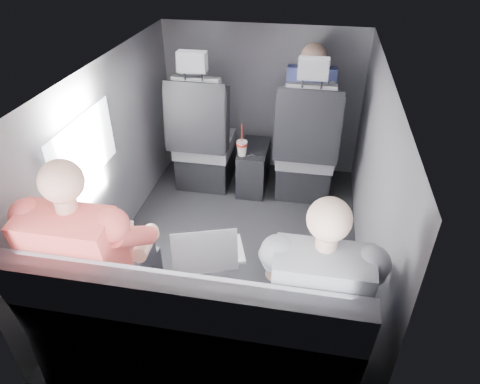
% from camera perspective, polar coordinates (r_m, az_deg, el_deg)
% --- Properties ---
extents(floor, '(2.60, 2.60, 0.00)m').
position_cam_1_polar(floor, '(3.26, -0.66, -7.40)').
color(floor, black).
rests_on(floor, ground).
extents(ceiling, '(2.60, 2.60, 0.00)m').
position_cam_1_polar(ceiling, '(2.59, -0.85, 15.83)').
color(ceiling, '#B2B2AD').
rests_on(ceiling, panel_back).
extents(panel_left, '(0.02, 2.60, 1.35)m').
position_cam_1_polar(panel_left, '(3.15, -17.07, 4.26)').
color(panel_left, '#56565B').
rests_on(panel_left, floor).
extents(panel_right, '(0.02, 2.60, 1.35)m').
position_cam_1_polar(panel_right, '(2.86, 17.27, 1.06)').
color(panel_right, '#56565B').
rests_on(panel_right, floor).
extents(panel_front, '(1.80, 0.02, 1.35)m').
position_cam_1_polar(panel_front, '(4.03, 2.92, 12.13)').
color(panel_front, '#56565B').
rests_on(panel_front, floor).
extents(panel_back, '(1.80, 0.02, 1.35)m').
position_cam_1_polar(panel_back, '(1.90, -8.70, -17.10)').
color(panel_back, '#56565B').
rests_on(panel_back, floor).
extents(side_window, '(0.02, 0.75, 0.42)m').
position_cam_1_polar(side_window, '(2.81, -20.01, 5.26)').
color(side_window, white).
rests_on(side_window, panel_left).
extents(seatbelt, '(0.35, 0.11, 0.59)m').
position_cam_1_polar(seatbelt, '(3.37, 9.15, 9.65)').
color(seatbelt, black).
rests_on(seatbelt, front_seat_right).
extents(front_seat_left, '(0.52, 0.58, 1.26)m').
position_cam_1_polar(front_seat_left, '(3.81, -4.94, 6.23)').
color(front_seat_left, black).
rests_on(front_seat_left, floor).
extents(front_seat_right, '(0.52, 0.58, 1.26)m').
position_cam_1_polar(front_seat_right, '(3.69, 8.74, 5.01)').
color(front_seat_right, black).
rests_on(front_seat_right, floor).
extents(center_console, '(0.24, 0.48, 0.41)m').
position_cam_1_polar(center_console, '(3.86, 1.84, 3.31)').
color(center_console, black).
rests_on(center_console, floor).
extents(rear_bench, '(1.60, 0.57, 0.92)m').
position_cam_1_polar(rear_bench, '(2.33, -6.02, -18.47)').
color(rear_bench, slate).
rests_on(rear_bench, floor).
extents(soda_cup, '(0.09, 0.09, 0.28)m').
position_cam_1_polar(soda_cup, '(3.61, 0.25, 5.95)').
color(soda_cup, white).
rests_on(soda_cup, center_console).
extents(laptop_white, '(0.34, 0.32, 0.24)m').
position_cam_1_polar(laptop_white, '(2.44, -16.41, -6.09)').
color(laptop_white, silver).
rests_on(laptop_white, passenger_rear_left).
extents(laptop_silver, '(0.39, 0.39, 0.24)m').
position_cam_1_polar(laptop_silver, '(2.28, -4.02, -7.91)').
color(laptop_silver, silver).
rests_on(laptop_silver, rear_bench).
extents(laptop_black, '(0.31, 0.27, 0.22)m').
position_cam_1_polar(laptop_black, '(2.21, 8.87, -9.84)').
color(laptop_black, black).
rests_on(laptop_black, passenger_rear_right).
extents(passenger_rear_left, '(0.54, 0.65, 1.28)m').
position_cam_1_polar(passenger_rear_left, '(2.31, -18.63, -8.65)').
color(passenger_rear_left, '#303034').
rests_on(passenger_rear_left, rear_bench).
extents(passenger_rear_right, '(0.51, 0.62, 1.23)m').
position_cam_1_polar(passenger_rear_right, '(2.09, 10.25, -13.13)').
color(passenger_rear_right, navy).
rests_on(passenger_rear_right, rear_bench).
extents(passenger_front_right, '(0.41, 0.41, 0.83)m').
position_cam_1_polar(passenger_front_right, '(3.78, 9.23, 11.57)').
color(passenger_front_right, navy).
rests_on(passenger_front_right, front_seat_right).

